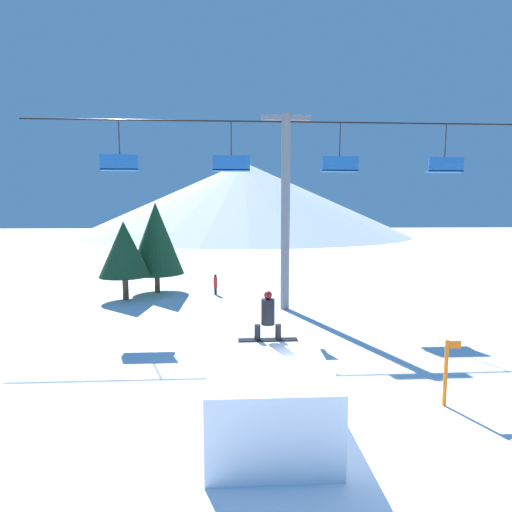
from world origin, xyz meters
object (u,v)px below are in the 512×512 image
at_px(distant_skier, 215,284).
at_px(trail_marker, 446,371).
at_px(snow_ramp, 268,397).
at_px(pine_tree_near, 124,249).
at_px(snowboarder, 268,317).

bearing_deg(distant_skier, trail_marker, -65.23).
relative_size(snow_ramp, pine_tree_near, 0.80).
distance_m(snowboarder, trail_marker, 4.76).
bearing_deg(pine_tree_near, snowboarder, -61.11).
bearing_deg(distant_skier, snow_ramp, -82.99).
xyz_separation_m(snowboarder, pine_tree_near, (-7.00, 12.69, 0.56)).
bearing_deg(snow_ramp, snowboarder, 85.18).
relative_size(snow_ramp, distant_skier, 2.89).
height_order(snowboarder, distant_skier, snowboarder).
bearing_deg(trail_marker, snowboarder, 175.02).
xyz_separation_m(snow_ramp, pine_tree_near, (-6.88, 14.09, 2.02)).
height_order(snowboarder, pine_tree_near, pine_tree_near).
distance_m(pine_tree_near, trail_marker, 17.56).
relative_size(snowboarder, pine_tree_near, 0.34).
xyz_separation_m(trail_marker, distant_skier, (-6.52, 14.12, -0.26)).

